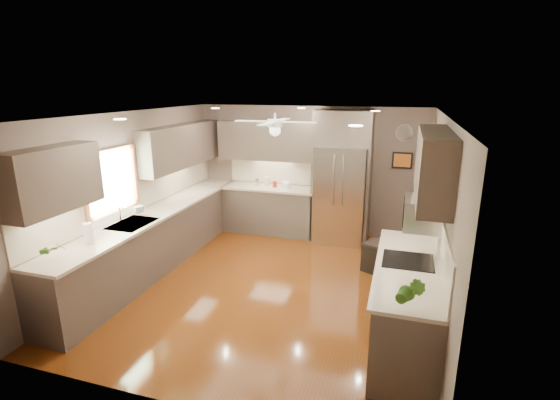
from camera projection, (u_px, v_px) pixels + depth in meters
The scene contains 27 objects.
floor at pixel (269, 285), 6.06m from camera, with size 5.00×5.00×0.00m, color #53270B.
ceiling at pixel (268, 114), 5.38m from camera, with size 5.00×5.00×0.00m, color white.
wall_back at pixel (309, 171), 8.02m from camera, with size 4.50×4.50×0.00m, color #6C5B52.
wall_front at pixel (174, 284), 3.42m from camera, with size 4.50×4.50×0.00m, color #6C5B52.
wall_left at pixel (133, 193), 6.36m from camera, with size 5.00×5.00×0.00m, color #6C5B52.
wall_right at pixel (438, 219), 5.08m from camera, with size 5.00×5.00×0.00m, color #6C5B52.
canister_b at pixel (257, 182), 8.11m from camera, with size 0.09×0.09×0.14m, color silver.
canister_c at pixel (267, 181), 8.08m from camera, with size 0.11×0.11×0.18m, color beige.
canister_d at pixel (275, 184), 7.98m from camera, with size 0.08×0.08×0.12m, color maroon.
soap_bottle at pixel (139, 209), 6.22m from camera, with size 0.09×0.10×0.21m, color white.
potted_plant_left at pixel (54, 249), 4.60m from camera, with size 0.15×0.10×0.28m, color #32611B.
potted_plant_right at pixel (411, 293), 3.57m from camera, with size 0.18×0.15×0.34m, color #32611B.
bowl at pixel (286, 187), 7.92m from camera, with size 0.23×0.23×0.06m, color beige.
left_run at pixel (159, 237), 6.62m from camera, with size 0.65×4.70×1.45m.
back_run at pixel (270, 209), 8.16m from camera, with size 1.85×0.65×1.45m.
uppers at pixel (238, 151), 6.41m from camera, with size 4.50×4.70×0.95m.
window at pixel (111, 181), 5.81m from camera, with size 0.05×1.12×0.92m.
sink at pixel (132, 225), 5.90m from camera, with size 0.50×0.70×0.32m.
refrigerator at pixel (342, 180), 7.52m from camera, with size 1.06×0.75×2.45m.
right_run at pixel (406, 301), 4.65m from camera, with size 0.70×2.20×1.45m.
microwave at pixel (423, 213), 4.58m from camera, with size 0.43×0.55×0.34m.
ceiling_fan at pixel (275, 125), 5.70m from camera, with size 1.18×1.18×0.32m.
recessed_lights at pixel (274, 113), 5.76m from camera, with size 2.84×3.14×0.01m.
wall_clock at pixel (404, 133), 7.29m from camera, with size 0.30×0.03×0.30m.
framed_print at pixel (402, 160), 7.42m from camera, with size 0.36×0.03×0.30m.
stool at pixel (378, 257), 6.47m from camera, with size 0.52×0.52×0.47m.
paper_towel at pixel (88, 233), 5.09m from camera, with size 0.11×0.11×0.29m.
Camera 1 is at (1.77, -5.20, 2.86)m, focal length 26.00 mm.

